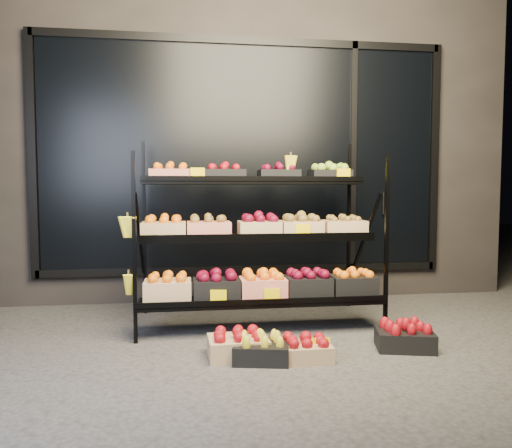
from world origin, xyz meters
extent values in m
plane|color=#514F4C|center=(0.00, 0.00, 0.00)|extent=(24.00, 24.00, 0.00)
cube|color=#2D2826|center=(0.00, 2.60, 1.75)|extent=(6.00, 2.00, 3.50)
cube|color=black|center=(0.00, 1.58, 1.55)|extent=(4.20, 0.04, 2.40)
cube|color=black|center=(0.00, 1.56, 0.34)|extent=(4.30, 0.06, 0.08)
cube|color=black|center=(0.00, 1.56, 2.76)|extent=(4.30, 0.06, 0.08)
cube|color=black|center=(-2.15, 1.56, 1.55)|extent=(0.08, 0.06, 2.50)
cube|color=black|center=(2.15, 1.56, 1.55)|extent=(0.08, 0.06, 2.50)
cube|color=black|center=(1.20, 1.56, 1.55)|extent=(0.06, 0.06, 2.50)
cylinder|color=black|center=(1.55, 1.53, 1.05)|extent=(0.02, 0.02, 0.25)
cube|color=black|center=(-1.02, 0.18, 0.75)|extent=(0.03, 0.03, 1.50)
cube|color=black|center=(1.02, 0.18, 0.75)|extent=(0.03, 0.03, 1.50)
cube|color=black|center=(-1.02, 1.15, 0.83)|extent=(0.03, 0.03, 1.66)
cube|color=black|center=(1.02, 1.15, 0.83)|extent=(0.03, 0.03, 1.66)
cube|color=black|center=(0.00, 0.35, 0.27)|extent=(2.05, 0.42, 0.03)
cube|color=black|center=(0.00, 0.15, 0.30)|extent=(2.05, 0.02, 0.05)
cube|color=black|center=(0.00, 0.65, 0.77)|extent=(2.05, 0.40, 0.03)
cube|color=black|center=(0.00, 0.46, 0.80)|extent=(2.05, 0.02, 0.05)
cube|color=black|center=(0.00, 0.95, 1.27)|extent=(2.05, 0.40, 0.03)
cube|color=black|center=(0.00, 0.76, 1.30)|extent=(2.05, 0.02, 0.05)
cube|color=tan|center=(-0.76, 0.95, 1.33)|extent=(0.38, 0.28, 0.11)
ellipsoid|color=orange|center=(-0.76, 0.95, 1.42)|extent=(0.32, 0.24, 0.07)
cube|color=black|center=(-0.26, 0.95, 1.33)|extent=(0.38, 0.28, 0.11)
ellipsoid|color=#AA0C1C|center=(-0.26, 0.95, 1.42)|extent=(0.32, 0.24, 0.07)
cube|color=black|center=(0.26, 0.95, 1.33)|extent=(0.38, 0.28, 0.11)
ellipsoid|color=maroon|center=(0.26, 0.95, 1.42)|extent=(0.32, 0.24, 0.07)
cube|color=black|center=(0.76, 0.95, 1.33)|extent=(0.38, 0.28, 0.11)
ellipsoid|color=#94BD2F|center=(0.76, 0.95, 1.42)|extent=(0.32, 0.24, 0.07)
cube|color=tan|center=(-0.82, 0.65, 0.85)|extent=(0.38, 0.28, 0.14)
ellipsoid|color=orange|center=(-0.82, 0.65, 0.95)|extent=(0.32, 0.24, 0.07)
cube|color=tan|center=(-0.43, 0.65, 0.85)|extent=(0.38, 0.28, 0.14)
ellipsoid|color=brown|center=(-0.43, 0.65, 0.95)|extent=(0.32, 0.24, 0.07)
cube|color=tan|center=(0.03, 0.65, 0.85)|extent=(0.38, 0.28, 0.14)
ellipsoid|color=maroon|center=(0.03, 0.65, 0.95)|extent=(0.32, 0.24, 0.07)
cube|color=tan|center=(0.40, 0.65, 0.85)|extent=(0.38, 0.28, 0.14)
ellipsoid|color=brown|center=(0.40, 0.65, 0.95)|extent=(0.32, 0.24, 0.07)
cube|color=tan|center=(0.80, 0.65, 0.85)|extent=(0.38, 0.28, 0.14)
ellipsoid|color=brown|center=(0.80, 0.65, 0.95)|extent=(0.32, 0.24, 0.07)
cube|color=tan|center=(-0.78, 0.35, 0.37)|extent=(0.38, 0.28, 0.18)
ellipsoid|color=orange|center=(-0.78, 0.35, 0.49)|extent=(0.32, 0.24, 0.07)
cube|color=black|center=(-0.38, 0.35, 0.37)|extent=(0.38, 0.28, 0.18)
ellipsoid|color=maroon|center=(-0.38, 0.35, 0.49)|extent=(0.32, 0.24, 0.07)
cube|color=tan|center=(0.01, 0.35, 0.37)|extent=(0.38, 0.28, 0.18)
ellipsoid|color=orange|center=(0.01, 0.35, 0.49)|extent=(0.32, 0.24, 0.07)
cube|color=black|center=(0.40, 0.35, 0.37)|extent=(0.38, 0.28, 0.18)
ellipsoid|color=maroon|center=(0.40, 0.35, 0.49)|extent=(0.32, 0.24, 0.07)
cube|color=black|center=(0.79, 0.35, 0.37)|extent=(0.38, 0.28, 0.18)
ellipsoid|color=orange|center=(0.79, 0.35, 0.49)|extent=(0.32, 0.24, 0.07)
ellipsoid|color=yellow|center=(-1.07, 0.20, 1.00)|extent=(0.14, 0.08, 0.22)
ellipsoid|color=yellow|center=(-1.07, 0.20, 0.55)|extent=(0.14, 0.08, 0.22)
ellipsoid|color=yellow|center=(0.35, 0.85, 1.53)|extent=(0.14, 0.08, 0.22)
cube|color=#E7C700|center=(0.39, 0.50, 0.84)|extent=(0.13, 0.01, 0.12)
cube|color=#E7C700|center=(0.85, 0.80, 1.34)|extent=(0.13, 0.01, 0.12)
cube|color=#E7C700|center=(-0.52, 0.80, 1.34)|extent=(0.13, 0.01, 0.12)
cube|color=#E7C700|center=(-0.37, 0.20, 0.34)|extent=(0.13, 0.01, 0.12)
cube|color=#E7C700|center=(0.06, 0.20, 0.34)|extent=(0.13, 0.01, 0.12)
cube|color=#E7C700|center=(0.31, -0.40, 0.06)|extent=(0.13, 0.01, 0.12)
cube|color=tan|center=(-0.27, -0.26, 0.07)|extent=(0.43, 0.33, 0.14)
ellipsoid|color=#AA0C1C|center=(-0.27, -0.26, 0.17)|extent=(0.36, 0.27, 0.07)
cube|color=black|center=(-0.11, -0.37, 0.07)|extent=(0.43, 0.35, 0.13)
ellipsoid|color=yellow|center=(-0.11, -0.37, 0.16)|extent=(0.36, 0.30, 0.07)
cube|color=tan|center=(0.20, -0.40, 0.06)|extent=(0.35, 0.26, 0.12)
ellipsoid|color=#AA0C1C|center=(0.20, -0.40, 0.15)|extent=(0.29, 0.22, 0.07)
cube|color=black|center=(1.00, -0.25, 0.07)|extent=(0.48, 0.40, 0.14)
ellipsoid|color=#AA0C1C|center=(1.00, -0.25, 0.17)|extent=(0.40, 0.33, 0.07)
camera|label=1|loc=(-0.63, -3.75, 1.21)|focal=35.00mm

